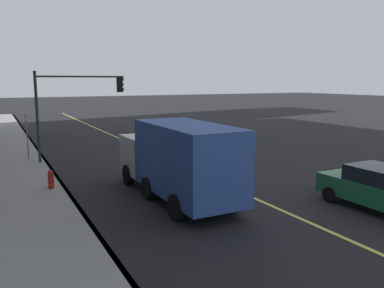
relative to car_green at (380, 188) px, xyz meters
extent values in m
plane|color=black|center=(9.31, 3.18, -0.80)|extent=(200.00, 200.00, 0.00)
cube|color=gray|center=(9.31, 11.19, -0.73)|extent=(80.00, 3.11, 0.15)
cube|color=slate|center=(9.31, 9.72, -0.73)|extent=(80.00, 0.16, 0.15)
cube|color=#D8CC4C|center=(9.31, 3.18, -0.79)|extent=(80.00, 0.16, 0.01)
cube|color=#1E6038|center=(0.00, 0.00, -0.13)|extent=(4.44, 1.82, 0.73)
cube|color=black|center=(0.01, 0.00, 0.51)|extent=(2.04, 1.67, 0.55)
cylinder|color=black|center=(1.46, -0.89, -0.50)|extent=(0.60, 0.22, 0.60)
cylinder|color=black|center=(1.46, 0.89, -0.50)|extent=(0.60, 0.22, 0.60)
cube|color=silver|center=(14.14, 0.21, -0.16)|extent=(4.79, 1.84, 0.67)
cube|color=black|center=(14.10, 0.21, 0.49)|extent=(2.61, 1.69, 0.63)
cylinder|color=black|center=(12.56, -0.68, -0.50)|extent=(0.60, 0.22, 0.60)
cylinder|color=black|center=(12.56, 1.11, -0.50)|extent=(0.60, 0.22, 0.60)
cylinder|color=black|center=(15.72, -0.68, -0.50)|extent=(0.60, 0.22, 0.60)
cylinder|color=black|center=(15.72, 1.11, -0.50)|extent=(0.60, 0.22, 0.60)
cube|color=silver|center=(7.54, 5.89, 0.50)|extent=(2.11, 2.25, 1.70)
cube|color=#2D4C93|center=(3.70, 5.89, 0.95)|extent=(5.28, 2.25, 2.60)
cylinder|color=black|center=(7.54, 6.97, -0.35)|extent=(0.90, 0.28, 0.90)
cylinder|color=black|center=(7.54, 4.82, -0.35)|extent=(0.90, 0.28, 0.90)
cylinder|color=black|center=(2.38, 6.97, -0.35)|extent=(0.90, 0.28, 0.90)
cylinder|color=black|center=(2.38, 4.82, -0.35)|extent=(0.90, 0.28, 0.90)
cylinder|color=black|center=(5.02, 6.97, -0.35)|extent=(0.90, 0.28, 0.90)
cylinder|color=black|center=(5.02, 4.82, -0.35)|extent=(0.90, 0.28, 0.90)
cylinder|color=#1E3823|center=(13.76, 10.04, 1.78)|extent=(0.16, 0.16, 5.15)
cylinder|color=#1E3823|center=(13.76, 7.58, 4.05)|extent=(0.10, 4.92, 0.10)
cube|color=black|center=(13.76, 5.37, 3.60)|extent=(0.28, 0.30, 0.90)
sphere|color=#360605|center=(13.76, 5.19, 3.90)|extent=(0.18, 0.18, 0.18)
sphere|color=gold|center=(13.76, 5.19, 3.60)|extent=(0.18, 0.18, 0.18)
sphere|color=black|center=(13.76, 5.19, 3.30)|extent=(0.18, 0.18, 0.18)
cylinder|color=slate|center=(14.93, 10.54, 0.57)|extent=(0.08, 0.08, 2.75)
cube|color=white|center=(14.93, 10.56, 1.75)|extent=(0.60, 0.02, 0.20)
cube|color=#DB5919|center=(14.93, 10.56, 1.40)|extent=(0.44, 0.02, 0.28)
cylinder|color=red|center=(7.84, 10.24, -0.40)|extent=(0.24, 0.24, 0.80)
sphere|color=red|center=(7.84, 10.24, 0.04)|extent=(0.20, 0.20, 0.20)
camera|label=1|loc=(-9.06, 12.25, 3.83)|focal=36.68mm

